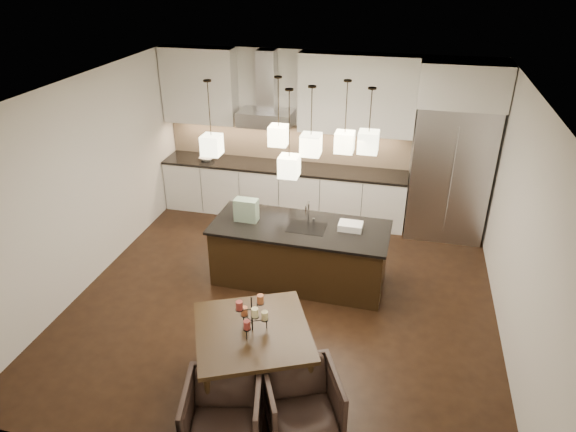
% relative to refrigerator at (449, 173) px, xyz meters
% --- Properties ---
extents(floor, '(5.50, 5.50, 0.02)m').
position_rel_refrigerator_xyz_m(floor, '(-2.10, -2.38, -1.08)').
color(floor, black).
rests_on(floor, ground).
extents(ceiling, '(5.50, 5.50, 0.02)m').
position_rel_refrigerator_xyz_m(ceiling, '(-2.10, -2.38, 1.73)').
color(ceiling, white).
rests_on(ceiling, wall_back).
extents(wall_back, '(5.50, 0.02, 2.80)m').
position_rel_refrigerator_xyz_m(wall_back, '(-2.10, 0.38, 0.32)').
color(wall_back, silver).
rests_on(wall_back, ground).
extents(wall_front, '(5.50, 0.02, 2.80)m').
position_rel_refrigerator_xyz_m(wall_front, '(-2.10, -5.14, 0.32)').
color(wall_front, silver).
rests_on(wall_front, ground).
extents(wall_left, '(0.02, 5.50, 2.80)m').
position_rel_refrigerator_xyz_m(wall_left, '(-4.86, -2.38, 0.32)').
color(wall_left, silver).
rests_on(wall_left, ground).
extents(wall_right, '(0.02, 5.50, 2.80)m').
position_rel_refrigerator_xyz_m(wall_right, '(0.66, -2.38, 0.32)').
color(wall_right, silver).
rests_on(wall_right, ground).
extents(refrigerator, '(1.20, 0.72, 2.15)m').
position_rel_refrigerator_xyz_m(refrigerator, '(0.00, 0.00, 0.00)').
color(refrigerator, '#B7B7BA').
rests_on(refrigerator, floor).
extents(fridge_panel, '(1.26, 0.72, 0.65)m').
position_rel_refrigerator_xyz_m(fridge_panel, '(0.00, 0.00, 1.40)').
color(fridge_panel, silver).
rests_on(fridge_panel, refrigerator).
extents(lower_cabinets, '(4.21, 0.62, 0.88)m').
position_rel_refrigerator_xyz_m(lower_cabinets, '(-2.73, 0.05, -0.64)').
color(lower_cabinets, silver).
rests_on(lower_cabinets, floor).
extents(countertop, '(4.21, 0.66, 0.04)m').
position_rel_refrigerator_xyz_m(countertop, '(-2.73, 0.05, -0.17)').
color(countertop, black).
rests_on(countertop, lower_cabinets).
extents(backsplash, '(4.21, 0.02, 0.63)m').
position_rel_refrigerator_xyz_m(backsplash, '(-2.73, 0.35, 0.16)').
color(backsplash, '#C9AD8B').
rests_on(backsplash, countertop).
extents(upper_cab_left, '(1.25, 0.35, 1.25)m').
position_rel_refrigerator_xyz_m(upper_cab_left, '(-4.20, 0.19, 1.10)').
color(upper_cab_left, silver).
rests_on(upper_cab_left, wall_back).
extents(upper_cab_right, '(1.85, 0.35, 1.25)m').
position_rel_refrigerator_xyz_m(upper_cab_right, '(-1.55, 0.19, 1.10)').
color(upper_cab_right, silver).
rests_on(upper_cab_right, wall_back).
extents(hood_canopy, '(0.90, 0.52, 0.24)m').
position_rel_refrigerator_xyz_m(hood_canopy, '(-3.03, 0.10, 0.65)').
color(hood_canopy, '#B7B7BA').
rests_on(hood_canopy, wall_back).
extents(hood_chimney, '(0.30, 0.28, 0.96)m').
position_rel_refrigerator_xyz_m(hood_chimney, '(-3.03, 0.21, 1.24)').
color(hood_chimney, '#B7B7BA').
rests_on(hood_chimney, hood_canopy).
extents(fruit_bowl, '(0.27, 0.27, 0.06)m').
position_rel_refrigerator_xyz_m(fruit_bowl, '(-4.09, 0.00, -0.12)').
color(fruit_bowl, silver).
rests_on(fruit_bowl, countertop).
extents(island_body, '(2.37, 0.99, 0.82)m').
position_rel_refrigerator_xyz_m(island_body, '(-2.00, -1.89, -0.66)').
color(island_body, black).
rests_on(island_body, floor).
extents(island_top, '(2.44, 1.07, 0.04)m').
position_rel_refrigerator_xyz_m(island_top, '(-2.00, -1.89, -0.23)').
color(island_top, black).
rests_on(island_top, island_body).
extents(faucet, '(0.10, 0.23, 0.36)m').
position_rel_refrigerator_xyz_m(faucet, '(-1.90, -1.80, -0.03)').
color(faucet, silver).
rests_on(faucet, island_top).
extents(tote_bag, '(0.32, 0.18, 0.32)m').
position_rel_refrigerator_xyz_m(tote_bag, '(-2.76, -1.90, -0.05)').
color(tote_bag, '#1A5126').
rests_on(tote_bag, island_top).
extents(food_container, '(0.32, 0.23, 0.09)m').
position_rel_refrigerator_xyz_m(food_container, '(-1.32, -1.82, -0.17)').
color(food_container, silver).
rests_on(food_container, island_top).
extents(dining_table, '(1.55, 1.55, 0.70)m').
position_rel_refrigerator_xyz_m(dining_table, '(-2.06, -3.92, -0.72)').
color(dining_table, black).
rests_on(dining_table, floor).
extents(candelabra, '(0.45, 0.45, 0.41)m').
position_rel_refrigerator_xyz_m(candelabra, '(-2.06, -3.92, -0.17)').
color(candelabra, black).
rests_on(candelabra, dining_table).
extents(candle_a, '(0.09, 0.09, 0.09)m').
position_rel_refrigerator_xyz_m(candle_a, '(-1.94, -3.86, -0.21)').
color(candle_a, beige).
rests_on(candle_a, candelabra).
extents(candle_b, '(0.09, 0.09, 0.09)m').
position_rel_refrigerator_xyz_m(candle_b, '(-2.17, -3.84, -0.21)').
color(candle_b, '#C3693D').
rests_on(candle_b, candelabra).
extents(candle_c, '(0.09, 0.09, 0.09)m').
position_rel_refrigerator_xyz_m(candle_c, '(-2.08, -4.04, -0.21)').
color(candle_c, maroon).
rests_on(candle_c, candelabra).
extents(candle_d, '(0.09, 0.09, 0.09)m').
position_rel_refrigerator_xyz_m(candle_d, '(-2.00, -3.80, -0.06)').
color(candle_d, '#C3693D').
rests_on(candle_d, candelabra).
extents(candle_e, '(0.09, 0.09, 0.09)m').
position_rel_refrigerator_xyz_m(candle_e, '(-2.18, -3.95, -0.06)').
color(candle_e, maroon).
rests_on(candle_e, candelabra).
extents(candle_f, '(0.09, 0.09, 0.09)m').
position_rel_refrigerator_xyz_m(candle_f, '(-2.00, -4.02, -0.06)').
color(candle_f, beige).
rests_on(candle_f, candelabra).
extents(armchair_left, '(0.85, 0.87, 0.67)m').
position_rel_refrigerator_xyz_m(armchair_left, '(-2.12, -4.71, -0.74)').
color(armchair_left, black).
rests_on(armchair_left, floor).
extents(armchair_right, '(0.93, 0.94, 0.65)m').
position_rel_refrigerator_xyz_m(armchair_right, '(-1.43, -4.40, -0.75)').
color(armchair_right, black).
rests_on(armchair_right, floor).
extents(pendant_a, '(0.24, 0.24, 0.26)m').
position_rel_refrigerator_xyz_m(pendant_a, '(-3.14, -2.02, 0.90)').
color(pendant_a, '#F8F4BF').
rests_on(pendant_a, ceiling).
extents(pendant_b, '(0.24, 0.24, 0.26)m').
position_rel_refrigerator_xyz_m(pendant_b, '(-2.36, -1.62, 0.96)').
color(pendant_b, '#F8F4BF').
rests_on(pendant_b, ceiling).
extents(pendant_c, '(0.24, 0.24, 0.26)m').
position_rel_refrigerator_xyz_m(pendant_c, '(-1.85, -2.02, 1.01)').
color(pendant_c, '#F8F4BF').
rests_on(pendant_c, ceiling).
extents(pendant_d, '(0.24, 0.24, 0.26)m').
position_rel_refrigerator_xyz_m(pendant_d, '(-1.49, -1.62, 0.94)').
color(pendant_d, '#F8F4BF').
rests_on(pendant_d, ceiling).
extents(pendant_e, '(0.24, 0.24, 0.26)m').
position_rel_refrigerator_xyz_m(pendant_e, '(-1.16, -1.94, 1.07)').
color(pendant_e, '#F8F4BF').
rests_on(pendant_e, ceiling).
extents(pendant_f, '(0.24, 0.24, 0.26)m').
position_rel_refrigerator_xyz_m(pendant_f, '(-2.08, -2.22, 0.78)').
color(pendant_f, '#F8F4BF').
rests_on(pendant_f, ceiling).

